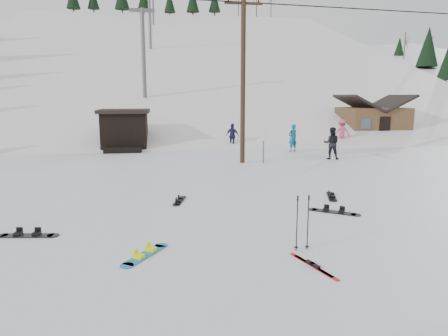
{
  "coord_description": "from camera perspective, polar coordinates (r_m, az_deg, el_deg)",
  "views": [
    {
      "loc": [
        -2.14,
        -7.54,
        3.66
      ],
      "look_at": [
        -0.36,
        4.79,
        1.4
      ],
      "focal_mm": 32.0,
      "sensor_mm": 36.0,
      "label": 1
    }
  ],
  "objects": [
    {
      "name": "ground",
      "position": [
        8.65,
        7.13,
        -14.83
      ],
      "size": [
        200.0,
        200.0,
        0.0
      ],
      "primitive_type": "plane",
      "color": "silver",
      "rests_on": "ground"
    },
    {
      "name": "ski_slope",
      "position": [
        64.51,
        -6.08,
        -3.84
      ],
      "size": [
        60.0,
        85.24,
        65.97
      ],
      "primitive_type": "cube",
      "rotation": [
        0.31,
        0.0,
        0.0
      ],
      "color": "white",
      "rests_on": "ground"
    },
    {
      "name": "ridge_right",
      "position": [
        71.67,
        26.11,
        -2.6
      ],
      "size": [
        45.66,
        93.98,
        54.59
      ],
      "primitive_type": "cube",
      "rotation": [
        0.21,
        -0.05,
        -0.12
      ],
      "color": "silver",
      "rests_on": "ground"
    },
    {
      "name": "treeline_crest",
      "position": [
        93.64,
        -6.96,
        7.95
      ],
      "size": [
        50.0,
        6.0,
        10.0
      ],
      "primitive_type": null,
      "color": "black",
      "rests_on": "ski_slope"
    },
    {
      "name": "utility_pole",
      "position": [
        21.96,
        2.73,
        12.92
      ],
      "size": [
        2.0,
        0.26,
        9.0
      ],
      "color": "#3A2819",
      "rests_on": "ground"
    },
    {
      "name": "trail_sign",
      "position": [
        21.89,
        5.7,
        3.96
      ],
      "size": [
        0.5,
        0.09,
        1.85
      ],
      "color": "#595B60",
      "rests_on": "ground"
    },
    {
      "name": "lift_hut",
      "position": [
        28.72,
        -13.96,
        5.38
      ],
      "size": [
        3.4,
        4.1,
        2.75
      ],
      "color": "black",
      "rests_on": "ground"
    },
    {
      "name": "lift_tower_near",
      "position": [
        37.82,
        -11.45,
        16.44
      ],
      "size": [
        2.2,
        0.36,
        8.0
      ],
      "color": "#595B60",
      "rests_on": "ski_slope"
    },
    {
      "name": "lift_tower_mid",
      "position": [
        58.56,
        -10.57,
        20.63
      ],
      "size": [
        2.2,
        0.36,
        8.0
      ],
      "color": "#595B60",
      "rests_on": "ski_slope"
    },
    {
      "name": "cabin",
      "position": [
        35.96,
        20.39,
        6.16
      ],
      "size": [
        5.39,
        4.4,
        3.77
      ],
      "color": "brown",
      "rests_on": "ground"
    },
    {
      "name": "hero_snowboard",
      "position": [
        9.66,
        -11.2,
        -12.0
      ],
      "size": [
        1.03,
        1.4,
        0.11
      ],
      "rotation": [
        0.0,
        0.0,
        0.98
      ],
      "color": "#1B7CB5",
      "rests_on": "ground"
    },
    {
      "name": "hero_skis",
      "position": [
        9.14,
        12.6,
        -13.43
      ],
      "size": [
        0.59,
        1.53,
        0.08
      ],
      "rotation": [
        0.0,
        0.0,
        0.32
      ],
      "color": "#A91115",
      "rests_on": "ground"
    },
    {
      "name": "ski_poles",
      "position": [
        9.78,
        11.15,
        -7.6
      ],
      "size": [
        0.37,
        0.1,
        1.35
      ],
      "color": "black",
      "rests_on": "ground"
    },
    {
      "name": "board_scatter_a",
      "position": [
        11.9,
        -26.27,
        -8.58
      ],
      "size": [
        1.65,
        0.5,
        0.12
      ],
      "rotation": [
        0.0,
        0.0,
        -0.14
      ],
      "color": "black",
      "rests_on": "ground"
    },
    {
      "name": "board_scatter_b",
      "position": [
        14.18,
        -6.37,
        -4.64
      ],
      "size": [
        0.54,
        1.36,
        0.1
      ],
      "rotation": [
        0.0,
        0.0,
        1.33
      ],
      "color": "black",
      "rests_on": "ground"
    },
    {
      "name": "board_scatter_d",
      "position": [
        13.23,
        15.41,
        -6.02
      ],
      "size": [
        1.43,
        1.08,
        0.12
      ],
      "rotation": [
        0.0,
        0.0,
        -0.6
      ],
      "color": "black",
      "rests_on": "ground"
    },
    {
      "name": "board_scatter_f",
      "position": [
        15.2,
        15.12,
        -3.92
      ],
      "size": [
        0.67,
        1.46,
        0.11
      ],
      "rotation": [
        0.0,
        0.0,
        1.26
      ],
      "color": "black",
      "rests_on": "ground"
    },
    {
      "name": "skier_teal",
      "position": [
        26.96,
        9.8,
        4.26
      ],
      "size": [
        0.78,
        0.66,
        1.82
      ],
      "primitive_type": "imported",
      "rotation": [
        0.0,
        0.0,
        3.54
      ],
      "color": "#0C5878",
      "rests_on": "ground"
    },
    {
      "name": "skier_dark",
      "position": [
        24.13,
        15.1,
        3.43
      ],
      "size": [
        1.1,
        0.98,
        1.87
      ],
      "primitive_type": "imported",
      "rotation": [
        0.0,
        0.0,
        2.8
      ],
      "color": "black",
      "rests_on": "ground"
    },
    {
      "name": "skier_pink",
      "position": [
        31.28,
        16.47,
        4.92
      ],
      "size": [
        1.32,
        0.84,
        1.94
      ],
      "primitive_type": "imported",
      "rotation": [
        0.0,
        0.0,
        3.04
      ],
      "color": "#C2446A",
      "rests_on": "ground"
    },
    {
      "name": "skier_navy",
      "position": [
        28.32,
        1.23,
        4.62
      ],
      "size": [
        1.08,
        0.95,
        1.75
      ],
      "primitive_type": "imported",
      "rotation": [
        0.0,
        0.0,
        2.5
      ],
      "color": "#1F1B44",
      "rests_on": "ground"
    }
  ]
}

